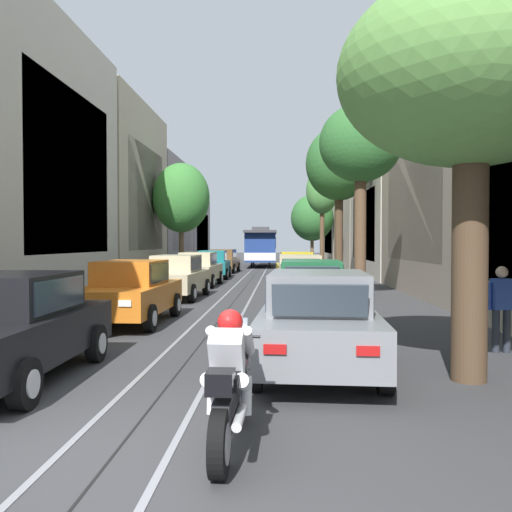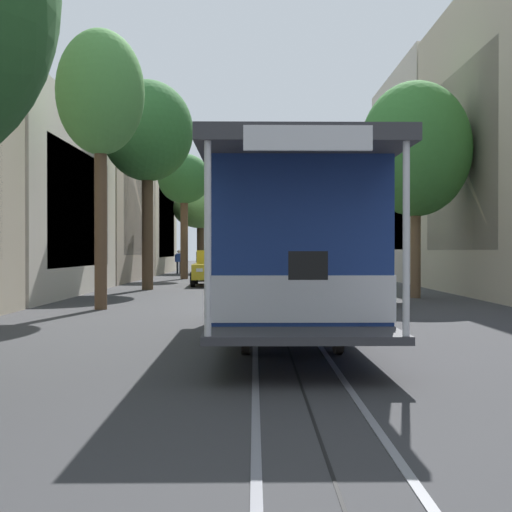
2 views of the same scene
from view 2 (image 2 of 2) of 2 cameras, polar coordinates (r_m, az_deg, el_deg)
ground_plane at (r=28.83m, az=0.94°, el=-2.67°), size 160.00×160.00×0.00m
trolley_track_rails at (r=24.81m, az=1.12°, el=-3.17°), size 1.14×68.28×0.01m
parked_car_black_near_left at (r=50.37m, az=3.23°, el=-0.43°), size 2.03×4.38×1.58m
parked_car_orange_second_left at (r=44.58m, az=3.41°, el=-0.54°), size 2.07×4.39×1.58m
parked_car_beige_mid_left at (r=38.52m, az=3.96°, el=-0.70°), size 2.13×4.42×1.58m
parked_car_beige_fourth_left at (r=32.84m, az=4.80°, el=-0.90°), size 2.08×4.40×1.58m
parked_car_teal_fifth_left at (r=27.44m, az=5.75°, el=-1.16°), size 2.08×4.40×1.58m
parked_car_brown_sixth_left at (r=21.45m, az=7.40°, el=-1.61°), size 2.14×4.42×1.58m
parked_car_grey_near_right at (r=49.46m, az=-2.06°, el=-0.45°), size 2.15×4.42×1.58m
parked_car_green_second_right at (r=43.95m, az=-2.57°, el=-0.56°), size 2.11×4.41×1.58m
parked_car_beige_mid_right at (r=37.98m, az=-2.86°, el=-0.72°), size 2.07×4.39×1.58m
parked_car_yellow_fourth_right at (r=31.64m, az=-3.44°, el=-0.95°), size 2.11×4.41×1.58m
street_tree_kerb_left_near at (r=51.37m, az=5.69°, el=5.09°), size 3.71×3.90×7.65m
street_tree_kerb_left_second at (r=24.01m, az=12.86°, el=8.45°), size 3.67×3.44×7.18m
street_tree_kerb_right_near at (r=50.20m, az=-4.54°, el=3.76°), size 3.92×4.24×5.90m
street_tree_kerb_right_second at (r=39.12m, az=-5.87°, el=6.10°), size 2.91×2.54×6.93m
street_tree_kerb_right_mid at (r=28.78m, az=-8.83°, el=9.91°), size 3.66×3.95×8.38m
street_tree_kerb_right_fourth at (r=19.50m, az=-12.54°, el=12.64°), size 2.33×2.43×7.45m
cable_car_trolley at (r=12.60m, az=2.34°, el=0.88°), size 2.66×9.15×3.28m
motorcycle_with_rider at (r=52.76m, az=-0.74°, el=-0.56°), size 0.56×1.99×1.37m
pedestrian_on_left_pavement at (r=48.15m, az=-6.29°, el=-0.35°), size 0.55×0.27×1.61m
fire_hydrant at (r=51.04m, az=4.91°, el=-0.84°), size 0.40×0.22×0.84m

